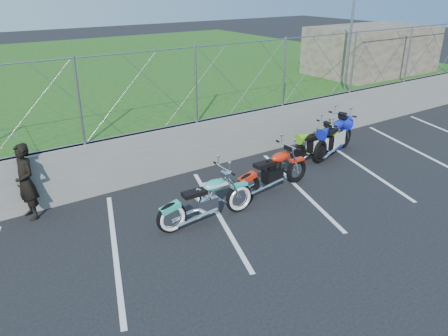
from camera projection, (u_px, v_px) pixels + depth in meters
ground at (245, 234)px, 8.89m from camera, size 90.00×90.00×0.00m
retaining_wall at (164, 153)px, 11.29m from camera, size 30.00×0.22×1.30m
grass_field at (58, 84)px, 18.87m from camera, size 30.00×20.00×1.30m
stone_building at (372, 50)px, 17.66m from camera, size 5.00×3.00×1.80m
chain_link_fence at (161, 90)px, 10.64m from camera, size 28.00×0.03×2.00m
sign_pole at (349, 45)px, 14.49m from camera, size 0.08×0.08×3.00m
parking_lines at (260, 200)px, 10.28m from camera, size 18.29×4.31×0.01m
cruiser_turquoise at (208, 202)px, 9.21m from camera, size 2.32×0.73×1.15m
naked_orange at (274, 172)px, 10.60m from camera, size 2.21×0.75×1.10m
sportbike_green at (317, 144)px, 12.52m from camera, size 1.98×0.70×1.02m
sportbike_blue at (334, 139)px, 12.78m from camera, size 2.20×0.88×1.17m
person_standing at (26, 182)px, 9.21m from camera, size 0.54×0.69×1.69m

